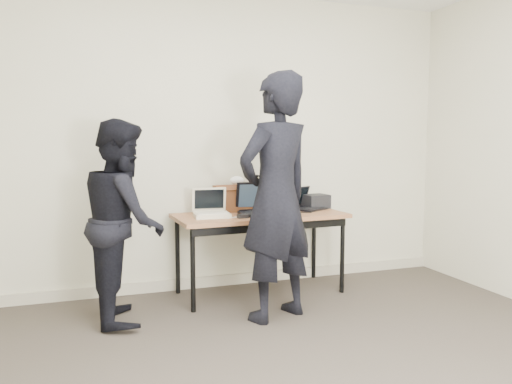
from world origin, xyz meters
name	(u,v)px	position (x,y,z in m)	size (l,w,h in m)	color
room	(341,145)	(0.00, 0.00, 1.35)	(4.60, 4.60, 2.80)	#403830
desk	(261,221)	(0.24, 1.90, 0.66)	(1.53, 0.73, 0.72)	#915A37
laptop_beige	(211,211)	(-0.21, 1.90, 0.77)	(0.32, 0.31, 0.24)	beige
laptop_center	(259,207)	(0.23, 1.91, 0.78)	(0.37, 0.36, 0.28)	black
laptop_right	(306,204)	(0.74, 2.03, 0.77)	(0.39, 0.38, 0.21)	black
leather_satchel	(234,198)	(0.06, 2.12, 0.85)	(0.37, 0.19, 0.25)	#5D3118
tissue	(237,181)	(0.09, 2.13, 1.00)	(0.13, 0.10, 0.08)	white
equipment_box	(316,201)	(0.87, 2.09, 0.79)	(0.23, 0.19, 0.13)	black
power_brick	(243,216)	(0.02, 1.73, 0.74)	(0.09, 0.05, 0.03)	black
cables	(266,213)	(0.29, 1.90, 0.72)	(1.16, 0.43, 0.01)	silver
person_typist	(276,197)	(0.15, 1.28, 0.94)	(0.69, 0.45, 1.88)	black
person_observer	(124,221)	(-0.95, 1.63, 0.77)	(0.74, 0.58, 1.53)	black
baseboard	(225,280)	(0.00, 2.23, 0.05)	(4.50, 0.03, 0.10)	#B6AF97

